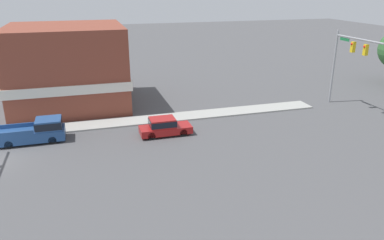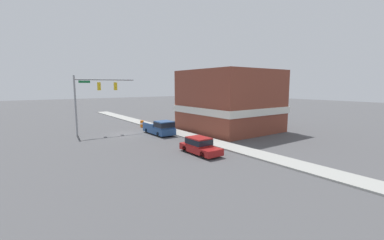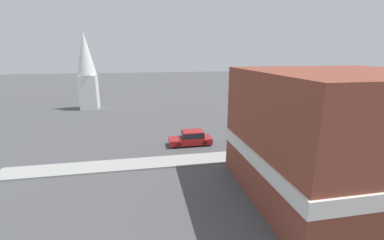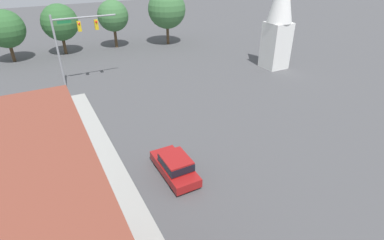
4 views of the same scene
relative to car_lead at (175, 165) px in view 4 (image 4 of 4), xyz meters
The scene contains 7 objects.
far_signal_assembly 20.39m from the car_lead, 96.86° to the left, with size 6.68×0.49×7.83m.
car_lead is the anchor object (origin of this frame).
church_steeple 25.86m from the car_lead, 33.53° to the left, with size 3.10×3.10×12.85m.
backdrop_tree_left_far 34.39m from the car_lead, 105.63° to the left, with size 4.98×4.98×6.94m.
backdrop_tree_left_mid 33.69m from the car_lead, 93.96° to the left, with size 5.12×5.12×7.14m.
backdrop_tree_center 34.00m from the car_lead, 80.75° to the left, with size 4.68×4.68×7.20m.
backdrop_tree_right_mid 34.43m from the car_lead, 66.53° to the left, with size 5.96×5.96×8.47m.
Camera 4 is at (-8.27, -1.25, 13.17)m, focal length 28.00 mm.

